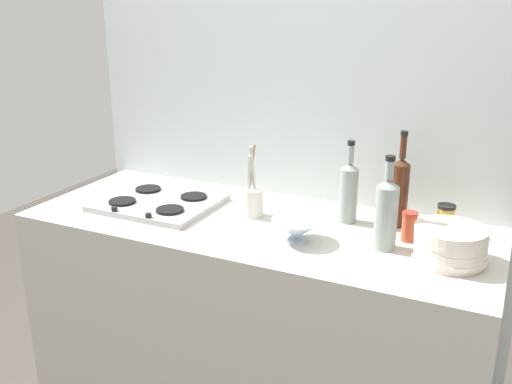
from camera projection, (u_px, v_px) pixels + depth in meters
name	position (u px, v px, depth m)	size (l,w,h in m)	color
counter_block	(256.00, 324.00, 2.35)	(1.80, 0.70, 0.90)	beige
backsplash_panel	(294.00, 145.00, 2.46)	(1.90, 0.06, 2.24)	silver
stovetop_hob	(158.00, 202.00, 2.37)	(0.46, 0.40, 0.04)	#B2B2B7
plate_stack	(450.00, 245.00, 1.85)	(0.24, 0.24, 0.12)	silver
wine_bottle_leftmost	(400.00, 190.00, 2.12)	(0.07, 0.07, 0.36)	#472314
wine_bottle_mid_left	(349.00, 191.00, 2.16)	(0.07, 0.07, 0.32)	gray
wine_bottle_mid_right	(386.00, 212.00, 1.92)	(0.08, 0.08, 0.33)	gray
mixing_bowl	(296.00, 230.00, 2.01)	(0.18, 0.18, 0.08)	silver
utensil_crock	(253.00, 200.00, 2.24)	(0.08, 0.08, 0.28)	silver
condiment_jar_front	(445.00, 219.00, 2.08)	(0.06, 0.06, 0.11)	gold
condiment_jar_rear	(409.00, 226.00, 2.01)	(0.05, 0.05, 0.11)	#C64C2D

